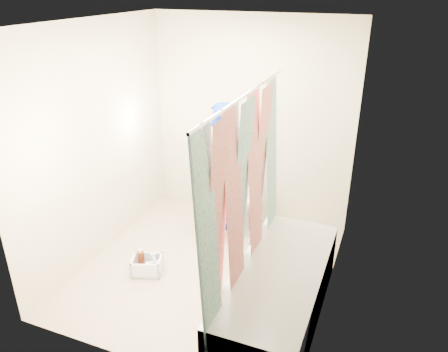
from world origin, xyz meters
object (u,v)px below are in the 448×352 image
at_px(toilet, 241,195).
at_px(cleaning_caddy, 148,266).
at_px(bathtub, 278,292).
at_px(plumber, 220,173).

relative_size(toilet, cleaning_caddy, 2.25).
distance_m(bathtub, toilet, 1.64).
distance_m(toilet, cleaning_caddy, 1.41).
bearing_deg(cleaning_caddy, bathtub, -24.18).
bearing_deg(cleaning_caddy, toilet, 48.56).
xyz_separation_m(plumber, cleaning_caddy, (-0.41, -0.92, -0.71)).
relative_size(toilet, plumber, 0.49).
height_order(bathtub, toilet, toilet).
xyz_separation_m(toilet, cleaning_caddy, (-0.53, -1.27, -0.31)).
bearing_deg(bathtub, plumber, 132.61).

